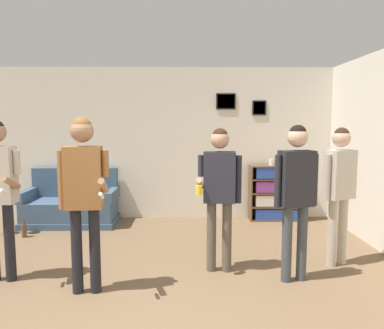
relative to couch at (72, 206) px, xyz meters
name	(u,v)px	position (x,y,z in m)	size (l,w,h in m)	color
wall_back	(157,144)	(1.44, 0.41, 1.05)	(8.68, 0.08, 2.70)	silver
couch	(72,206)	(0.00, 0.00, 0.00)	(1.55, 0.80, 0.93)	#3D5670
bookshelf	(278,193)	(3.60, 0.19, 0.18)	(1.01, 0.30, 0.98)	brown
person_player_foreground_center	(84,185)	(0.96, -2.65, 0.81)	(0.52, 0.46, 1.79)	black
person_watcher_holding_cup	(219,185)	(2.35, -2.11, 0.72)	(0.53, 0.40, 1.67)	brown
person_spectator_near_bookshelf	(296,186)	(3.15, -2.39, 0.75)	(0.49, 0.27, 1.71)	#3D4247
person_spectator_far_right	(340,182)	(3.81, -1.93, 0.72)	(0.45, 0.34, 1.67)	#B7AD99
bottle_on_floor	(24,230)	(-0.49, -0.78, -0.19)	(0.07, 0.07, 0.28)	brown
drinking_cup	(271,162)	(3.47, 0.19, 0.73)	(0.08, 0.08, 0.11)	white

